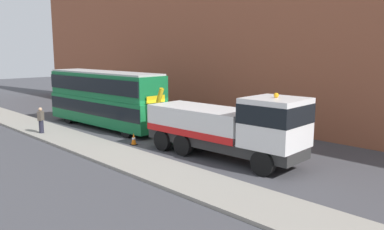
# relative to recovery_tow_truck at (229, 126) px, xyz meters

# --- Properties ---
(ground_plane) EXTENTS (120.00, 120.00, 0.00)m
(ground_plane) POSITION_rel_recovery_tow_truck_xyz_m (-5.62, 0.28, -1.76)
(ground_plane) COLOR #424247
(near_kerb) EXTENTS (60.00, 2.80, 0.15)m
(near_kerb) POSITION_rel_recovery_tow_truck_xyz_m (-5.62, -3.92, -1.68)
(near_kerb) COLOR gray
(near_kerb) RESTS_ON ground_plane
(building_facade) EXTENTS (60.00, 1.50, 16.00)m
(building_facade) POSITION_rel_recovery_tow_truck_xyz_m (-5.62, 7.89, 6.31)
(building_facade) COLOR #935138
(building_facade) RESTS_ON ground_plane
(recovery_tow_truck) EXTENTS (10.20, 3.11, 3.67)m
(recovery_tow_truck) POSITION_rel_recovery_tow_truck_xyz_m (0.00, 0.00, 0.00)
(recovery_tow_truck) COLOR #2D2D2D
(recovery_tow_truck) RESTS_ON ground_plane
(double_decker_bus) EXTENTS (11.14, 3.12, 4.06)m
(double_decker_bus) POSITION_rel_recovery_tow_truck_xyz_m (-11.76, -0.03, 0.47)
(double_decker_bus) COLOR #146B38
(double_decker_bus) RESTS_ON ground_plane
(pedestrian_onlooker) EXTENTS (0.44, 0.48, 1.71)m
(pedestrian_onlooker) POSITION_rel_recovery_tow_truck_xyz_m (-12.34, -4.56, -0.77)
(pedestrian_onlooker) COLOR #232333
(pedestrian_onlooker) RESTS_ON near_kerb
(traffic_cone_near_bus) EXTENTS (0.36, 0.36, 0.72)m
(traffic_cone_near_bus) POSITION_rel_recovery_tow_truck_xyz_m (-5.91, -1.73, -1.42)
(traffic_cone_near_bus) COLOR orange
(traffic_cone_near_bus) RESTS_ON ground_plane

